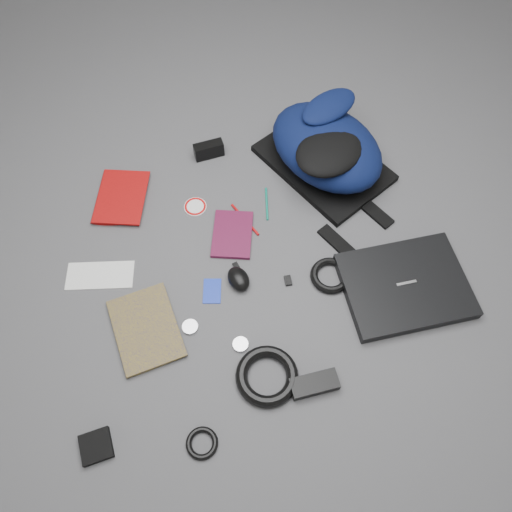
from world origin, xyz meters
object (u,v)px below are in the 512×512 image
object	(u,v)px
textbook_red	(97,196)
compact_camera	(209,150)
comic_book	(116,340)
mouse	(239,279)
power_brick	(314,384)
pouch	(96,446)
dvd_case	(232,234)
laptop	(405,286)
backpack	(326,146)

from	to	relation	value
textbook_red	compact_camera	size ratio (longest dim) A/B	2.11
comic_book	mouse	size ratio (longest dim) A/B	2.85
textbook_red	mouse	xyz separation A→B (m)	(0.37, -0.48, 0.01)
textbook_red	mouse	distance (m)	0.61
power_brick	pouch	size ratio (longest dim) A/B	1.67
textbook_red	dvd_case	xyz separation A→B (m)	(0.41, -0.31, -0.01)
laptop	pouch	bearing A→B (deg)	-164.64
dvd_case	pouch	distance (m)	0.77
backpack	power_brick	distance (m)	0.83
laptop	backpack	bearing A→B (deg)	101.61
backpack	dvd_case	world-z (taller)	backpack
comic_book	mouse	distance (m)	0.42
backpack	compact_camera	xyz separation A→B (m)	(-0.39, 0.19, -0.07)
backpack	compact_camera	size ratio (longest dim) A/B	4.56
mouse	pouch	world-z (taller)	mouse
backpack	pouch	distance (m)	1.21
backpack	comic_book	bearing A→B (deg)	-175.25
power_brick	pouch	xyz separation A→B (m)	(-0.63, 0.04, -0.01)
mouse	power_brick	size ratio (longest dim) A/B	0.65
compact_camera	pouch	distance (m)	1.07
mouse	power_brick	xyz separation A→B (m)	(0.10, -0.39, -0.01)
comic_book	dvd_case	bearing A→B (deg)	26.03
comic_book	pouch	size ratio (longest dim) A/B	3.10
textbook_red	pouch	world-z (taller)	textbook_red
textbook_red	pouch	bearing A→B (deg)	-78.18
comic_book	backpack	bearing A→B (deg)	23.81
laptop	textbook_red	world-z (taller)	laptop
textbook_red	backpack	bearing A→B (deg)	13.80
textbook_red	comic_book	xyz separation A→B (m)	(-0.04, -0.55, -0.00)
compact_camera	textbook_red	bearing A→B (deg)	-171.50
textbook_red	compact_camera	world-z (taller)	compact_camera
dvd_case	power_brick	world-z (taller)	power_brick
backpack	dvd_case	bearing A→B (deg)	-177.78
power_brick	comic_book	bearing A→B (deg)	152.85
compact_camera	mouse	bearing A→B (deg)	-95.95
backpack	laptop	distance (m)	0.56
dvd_case	compact_camera	distance (m)	0.37
laptop	power_brick	size ratio (longest dim) A/B	2.78
backpack	laptop	world-z (taller)	backpack
mouse	laptop	bearing A→B (deg)	-31.54
compact_camera	power_brick	bearing A→B (deg)	-86.98
compact_camera	laptop	bearing A→B (deg)	-58.94
comic_book	compact_camera	size ratio (longest dim) A/B	2.37
textbook_red	compact_camera	xyz separation A→B (m)	(0.43, 0.06, 0.02)
compact_camera	comic_book	bearing A→B (deg)	-127.52
backpack	power_brick	world-z (taller)	backpack
laptop	compact_camera	xyz separation A→B (m)	(-0.44, 0.74, 0.01)
compact_camera	power_brick	distance (m)	0.94
backpack	laptop	bearing A→B (deg)	-106.43
backpack	pouch	xyz separation A→B (m)	(-0.98, -0.71, -0.09)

